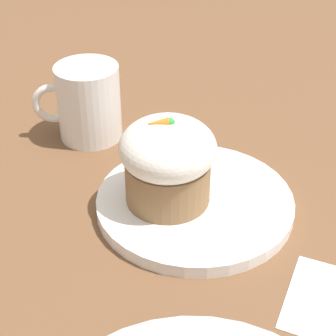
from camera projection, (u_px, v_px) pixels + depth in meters
name	position (u px, v px, depth m)	size (l,w,h in m)	color
ground_plane	(195.00, 208.00, 0.60)	(4.00, 4.00, 0.00)	brown
dessert_plate	(195.00, 203.00, 0.60)	(0.21, 0.21, 0.01)	white
carrot_cake	(168.00, 163.00, 0.56)	(0.10, 0.10, 0.10)	olive
spoon	(202.00, 198.00, 0.59)	(0.13, 0.07, 0.01)	silver
coffee_cup	(87.00, 102.00, 0.70)	(0.11, 0.08, 0.10)	white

